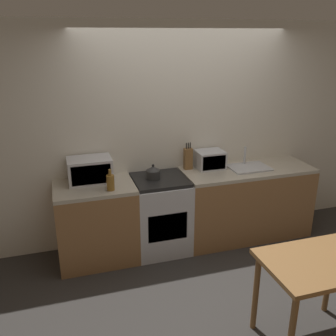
{
  "coord_description": "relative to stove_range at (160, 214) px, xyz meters",
  "views": [
    {
      "loc": [
        -1.44,
        -2.98,
        2.44
      ],
      "look_at": [
        -0.3,
        0.72,
        1.05
      ],
      "focal_mm": 40.0,
      "sensor_mm": 36.0,
      "label": 1
    }
  ],
  "objects": [
    {
      "name": "wall_back",
      "position": [
        0.37,
        0.34,
        0.85
      ],
      "size": [
        10.0,
        0.06,
        2.6
      ],
      "color": "silver",
      "rests_on": "ground_plane"
    },
    {
      "name": "dining_table",
      "position": [
        0.79,
        -1.75,
        0.21
      ],
      "size": [
        0.87,
        0.63,
        0.77
      ],
      "color": "brown",
      "rests_on": "ground_plane"
    },
    {
      "name": "counter_left_run",
      "position": [
        -0.74,
        0.0,
        0.0
      ],
      "size": [
        0.86,
        0.62,
        0.9
      ],
      "color": "olive",
      "rests_on": "ground_plane"
    },
    {
      "name": "sink_basin",
      "position": [
        1.13,
        0.01,
        0.47
      ],
      "size": [
        0.47,
        0.35,
        0.24
      ],
      "color": "silver",
      "rests_on": "counter_right_run"
    },
    {
      "name": "microwave",
      "position": [
        -0.76,
        0.13,
        0.59
      ],
      "size": [
        0.47,
        0.32,
        0.27
      ],
      "color": "silver",
      "rests_on": "counter_left_run"
    },
    {
      "name": "ground_plane",
      "position": [
        0.37,
        -0.82,
        -0.45
      ],
      "size": [
        16.0,
        16.0,
        0.0
      ],
      "primitive_type": "plane",
      "color": "#33302D"
    },
    {
      "name": "knife_block",
      "position": [
        0.41,
        0.2,
        0.58
      ],
      "size": [
        0.1,
        0.07,
        0.33
      ],
      "color": "brown",
      "rests_on": "counter_right_run"
    },
    {
      "name": "kettle",
      "position": [
        -0.08,
        0.01,
        0.53
      ],
      "size": [
        0.16,
        0.16,
        0.17
      ],
      "color": "#2D2D2D",
      "rests_on": "stove_range"
    },
    {
      "name": "counter_right_run",
      "position": [
        1.11,
        0.0,
        0.0
      ],
      "size": [
        1.6,
        0.62,
        0.9
      ],
      "color": "olive",
      "rests_on": "ground_plane"
    },
    {
      "name": "toaster_oven",
      "position": [
        0.67,
        0.15,
        0.56
      ],
      "size": [
        0.33,
        0.27,
        0.22
      ],
      "color": "silver",
      "rests_on": "counter_right_run"
    },
    {
      "name": "stove_range",
      "position": [
        0.0,
        0.0,
        0.0
      ],
      "size": [
        0.62,
        0.62,
        0.9
      ],
      "color": "silver",
      "rests_on": "ground_plane"
    },
    {
      "name": "bottle",
      "position": [
        -0.58,
        -0.17,
        0.54
      ],
      "size": [
        0.08,
        0.08,
        0.23
      ],
      "color": "olive",
      "rests_on": "counter_left_run"
    }
  ]
}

